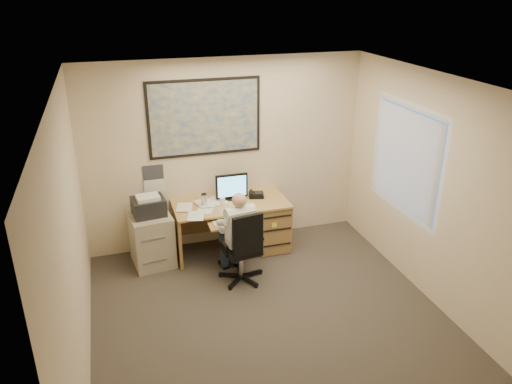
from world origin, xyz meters
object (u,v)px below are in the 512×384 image
object	(u,v)px
desk	(253,219)
person	(240,237)
filing_cabinet	(151,234)
office_chair	(241,261)

from	to	relation	value
desk	person	size ratio (longest dim) A/B	1.32
filing_cabinet	person	size ratio (longest dim) A/B	0.84
office_chair	person	size ratio (longest dim) A/B	0.84
filing_cabinet	person	distance (m)	1.30
desk	office_chair	world-z (taller)	desk
office_chair	person	world-z (taller)	person
desk	filing_cabinet	size ratio (longest dim) A/B	1.58
filing_cabinet	person	bearing A→B (deg)	-41.53
filing_cabinet	person	world-z (taller)	person
filing_cabinet	desk	bearing A→B (deg)	-5.43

